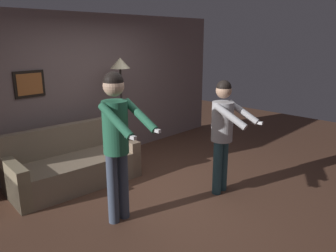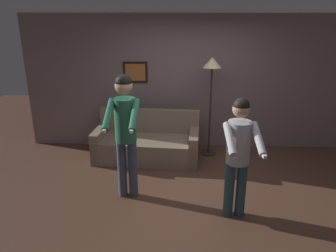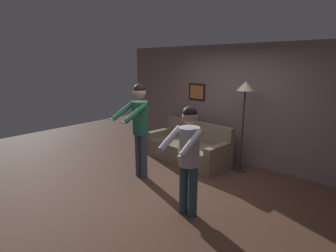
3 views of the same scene
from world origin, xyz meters
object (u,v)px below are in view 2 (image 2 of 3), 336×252
object	(u,v)px
couch	(147,144)
person_standing_right	(239,149)
torchiere_lamp	(212,74)
person_standing_left	(125,125)

from	to	relation	value
couch	person_standing_right	size ratio (longest dim) A/B	1.20
person_standing_right	couch	bearing A→B (deg)	126.68
torchiere_lamp	person_standing_right	world-z (taller)	torchiere_lamp
torchiere_lamp	person_standing_right	size ratio (longest dim) A/B	1.13
couch	person_standing_right	xyz separation A→B (m)	(1.34, -1.80, 0.71)
person_standing_left	couch	bearing A→B (deg)	83.27
person_standing_left	person_standing_right	distance (m)	1.57
couch	person_standing_left	size ratio (longest dim) A/B	1.07
torchiere_lamp	person_standing_left	world-z (taller)	torchiere_lamp
torchiere_lamp	person_standing_right	bearing A→B (deg)	-85.08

